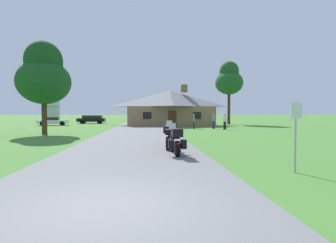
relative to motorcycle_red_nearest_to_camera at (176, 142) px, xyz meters
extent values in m
plane|color=#42752D|center=(-1.92, 13.79, -0.61)|extent=(500.00, 500.00, 0.00)
cube|color=slate|center=(-1.92, 11.79, -0.58)|extent=(6.40, 80.00, 0.06)
cylinder|color=black|center=(-0.04, 0.96, -0.23)|extent=(0.14, 0.64, 0.64)
cylinder|color=black|center=(0.02, -0.48, -0.23)|extent=(0.18, 0.65, 0.64)
cube|color=silver|center=(-0.01, 0.22, -0.17)|extent=(0.28, 0.57, 0.30)
ellipsoid|color=maroon|center=(-0.02, 0.48, 0.28)|extent=(0.32, 0.53, 0.26)
cube|color=black|center=(0.00, 0.02, 0.19)|extent=(0.30, 0.53, 0.10)
cylinder|color=silver|center=(-0.04, 0.92, 0.47)|extent=(0.66, 0.06, 0.03)
cylinder|color=silver|center=(-0.04, 0.96, 0.13)|extent=(0.07, 0.24, 0.73)
cube|color=#B2BCC6|center=(-0.04, 1.02, 0.61)|extent=(0.32, 0.12, 0.27)
sphere|color=silver|center=(-0.04, 0.92, 0.33)|extent=(0.11, 0.11, 0.11)
cube|color=black|center=(0.02, -0.53, 0.41)|extent=(0.41, 0.38, 0.32)
cube|color=red|center=(0.03, -0.70, 0.00)|extent=(0.14, 0.04, 0.06)
cylinder|color=silver|center=(0.15, -0.15, -0.33)|extent=(0.09, 0.55, 0.07)
cube|color=black|center=(-0.24, -0.44, -0.05)|extent=(0.22, 0.41, 0.36)
cube|color=black|center=(0.28, -0.42, -0.05)|extent=(0.22, 0.41, 0.36)
cylinder|color=black|center=(-0.03, 2.93, -0.23)|extent=(0.19, 0.65, 0.64)
cylinder|color=black|center=(-0.21, 1.51, -0.23)|extent=(0.23, 0.65, 0.64)
cube|color=silver|center=(-0.12, 2.20, -0.17)|extent=(0.33, 0.59, 0.30)
ellipsoid|color=maroon|center=(-0.09, 2.46, 0.28)|extent=(0.36, 0.55, 0.26)
cube|color=black|center=(-0.15, 2.00, 0.19)|extent=(0.34, 0.55, 0.10)
cylinder|color=silver|center=(-0.03, 2.89, 0.47)|extent=(0.66, 0.12, 0.03)
cylinder|color=silver|center=(-0.03, 2.93, 0.13)|extent=(0.09, 0.24, 0.73)
cube|color=#B2BCC6|center=(-0.02, 2.99, 0.61)|extent=(0.33, 0.15, 0.27)
sphere|color=silver|center=(-0.03, 2.89, 0.33)|extent=(0.11, 0.11, 0.11)
cube|color=black|center=(-0.22, 1.46, 0.41)|extent=(0.44, 0.41, 0.32)
cube|color=red|center=(-0.24, 1.29, 0.00)|extent=(0.14, 0.05, 0.06)
cylinder|color=silver|center=(-0.03, 1.80, -0.33)|extent=(0.14, 0.55, 0.07)
cylinder|color=black|center=(0.18, 5.22, -0.23)|extent=(0.14, 0.64, 0.64)
cylinder|color=black|center=(0.11, 3.78, -0.23)|extent=(0.19, 0.65, 0.64)
cube|color=silver|center=(0.14, 4.48, -0.17)|extent=(0.29, 0.57, 0.30)
ellipsoid|color=silver|center=(0.16, 4.74, 0.28)|extent=(0.33, 0.53, 0.26)
cube|color=black|center=(0.13, 4.28, 0.19)|extent=(0.31, 0.53, 0.10)
cylinder|color=silver|center=(0.18, 5.18, 0.47)|extent=(0.66, 0.06, 0.03)
cylinder|color=silver|center=(0.18, 5.22, 0.13)|extent=(0.07, 0.24, 0.73)
cube|color=#B2BCC6|center=(0.18, 5.28, 0.61)|extent=(0.32, 0.12, 0.27)
sphere|color=silver|center=(0.18, 5.18, 0.33)|extent=(0.11, 0.11, 0.11)
cube|color=#B7B7BC|center=(0.11, 3.73, 0.41)|extent=(0.42, 0.38, 0.32)
cube|color=red|center=(0.10, 3.56, 0.00)|extent=(0.14, 0.04, 0.06)
cylinder|color=silver|center=(0.26, 4.09, -0.33)|extent=(0.10, 0.55, 0.07)
cube|color=#896B4C|center=(2.13, 28.09, 0.74)|extent=(11.66, 8.19, 2.70)
pyramid|color=slate|center=(2.13, 28.09, 3.26)|extent=(12.36, 8.68, 2.33)
cube|color=brown|center=(4.23, 28.09, 4.78)|extent=(0.90, 0.90, 1.10)
cube|color=#472D19|center=(2.13, 23.97, 0.44)|extent=(1.10, 0.08, 2.10)
cube|color=black|center=(-1.13, 23.97, 0.88)|extent=(1.10, 0.06, 0.90)
cube|color=black|center=(5.40, 23.97, 0.88)|extent=(1.10, 0.06, 0.90)
cylinder|color=navy|center=(6.47, 19.13, -0.18)|extent=(0.14, 0.14, 0.86)
cylinder|color=navy|center=(6.38, 19.29, -0.18)|extent=(0.14, 0.14, 0.86)
cube|color=gray|center=(6.43, 19.21, 0.53)|extent=(0.37, 0.42, 0.56)
cylinder|color=gray|center=(6.54, 19.01, 0.51)|extent=(0.09, 0.09, 0.58)
cylinder|color=gray|center=(6.32, 19.41, 0.51)|extent=(0.09, 0.09, 0.58)
sphere|color=tan|center=(6.43, 19.21, 0.95)|extent=(0.21, 0.21, 0.21)
cylinder|color=black|center=(7.40, 17.80, -0.18)|extent=(0.14, 0.14, 0.86)
cylinder|color=black|center=(7.29, 17.94, -0.18)|extent=(0.14, 0.14, 0.86)
cube|color=silver|center=(7.35, 17.87, 0.53)|extent=(0.40, 0.42, 0.56)
cylinder|color=silver|center=(7.49, 17.69, 0.51)|extent=(0.09, 0.09, 0.58)
cylinder|color=silver|center=(7.20, 18.05, 0.51)|extent=(0.09, 0.09, 0.58)
sphere|color=tan|center=(7.35, 17.87, 0.95)|extent=(0.21, 0.21, 0.21)
cylinder|color=#B2AD99|center=(7.35, 17.87, 1.05)|extent=(0.22, 0.22, 0.05)
cylinder|color=black|center=(4.13, 19.15, -0.18)|extent=(0.14, 0.14, 0.86)
cylinder|color=black|center=(4.17, 19.33, -0.18)|extent=(0.14, 0.14, 0.86)
cube|color=gray|center=(4.15, 19.24, 0.53)|extent=(0.29, 0.40, 0.56)
cylinder|color=gray|center=(4.10, 19.02, 0.51)|extent=(0.09, 0.09, 0.58)
cylinder|color=gray|center=(4.20, 19.47, 0.51)|extent=(0.09, 0.09, 0.58)
sphere|color=tan|center=(4.15, 19.24, 0.95)|extent=(0.21, 0.21, 0.21)
cylinder|color=#B2AD99|center=(4.15, 19.24, 1.05)|extent=(0.22, 0.22, 0.05)
cylinder|color=#9EA0A5|center=(3.30, -3.40, 0.44)|extent=(0.06, 0.06, 2.10)
cube|color=silver|center=(3.30, -3.42, 1.29)|extent=(0.36, 0.02, 0.48)
cylinder|color=#422D19|center=(11.86, 31.05, 2.09)|extent=(0.44, 0.44, 5.39)
ellipsoid|color=#1E5623|center=(11.86, 31.05, 5.99)|extent=(4.39, 4.39, 3.73)
ellipsoid|color=#1B4E20|center=(11.86, 31.05, 7.75)|extent=(3.07, 3.07, 3.29)
cylinder|color=#422D19|center=(-9.90, 12.59, 1.01)|extent=(0.44, 0.44, 3.23)
ellipsoid|color=#194C1E|center=(-9.90, 12.59, 3.85)|extent=(4.44, 4.44, 3.77)
ellipsoid|color=#16441B|center=(-9.90, 12.59, 5.62)|extent=(3.11, 3.11, 3.33)
cylinder|color=#B2B7BC|center=(-19.56, 43.11, 2.39)|extent=(2.93, 2.93, 6.00)
cone|color=#999EA3|center=(-19.56, 43.11, 5.76)|extent=(2.99, 2.99, 0.73)
cylinder|color=gray|center=(-19.56, 43.11, 2.39)|extent=(3.02, 3.02, 0.15)
cube|color=black|center=(-10.61, 35.94, 0.01)|extent=(4.62, 1.88, 0.60)
cube|color=black|center=(-10.41, 35.94, 0.55)|extent=(3.23, 1.65, 0.48)
cylinder|color=black|center=(-12.03, 35.08, -0.29)|extent=(0.64, 0.23, 0.64)
cylinder|color=black|center=(-12.04, 36.77, -0.29)|extent=(0.64, 0.23, 0.64)
cylinder|color=black|center=(-9.18, 35.10, -0.29)|extent=(0.64, 0.23, 0.64)
cylinder|color=black|center=(-9.19, 36.79, -0.29)|extent=(0.64, 0.23, 0.64)
cube|color=silver|center=(-14.81, 29.42, -0.06)|extent=(4.48, 2.64, 0.46)
cube|color=black|center=(-14.90, 29.40, 0.38)|extent=(2.17, 1.96, 0.42)
cylinder|color=black|center=(-15.91, 28.33, -0.29)|extent=(0.67, 0.34, 0.64)
cylinder|color=black|center=(-16.25, 29.99, -0.29)|extent=(0.67, 0.34, 0.64)
cylinder|color=black|center=(-13.36, 28.85, -0.29)|extent=(0.67, 0.34, 0.64)
cylinder|color=black|center=(-13.70, 30.51, -0.29)|extent=(0.67, 0.34, 0.64)
camera|label=1|loc=(-1.22, -11.31, 1.22)|focal=29.08mm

